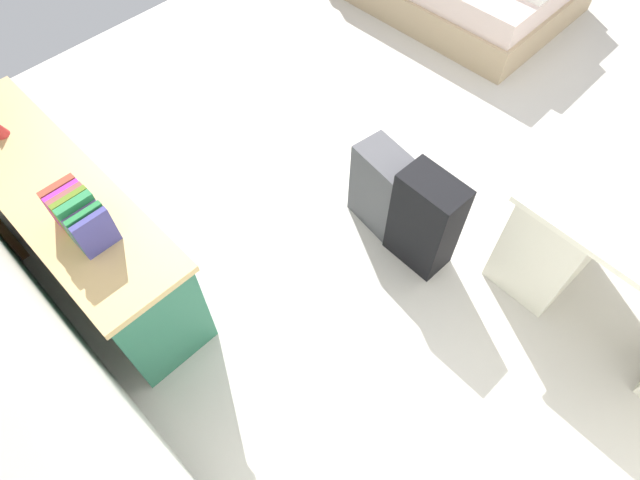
% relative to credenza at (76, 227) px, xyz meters
% --- Properties ---
extents(ground_plane, '(6.07, 6.07, 0.00)m').
position_rel_credenza_xyz_m(ground_plane, '(-1.08, -2.15, -0.37)').
color(ground_plane, beige).
extents(wall_back, '(4.80, 0.10, 2.85)m').
position_rel_credenza_xyz_m(wall_back, '(-1.08, 0.38, 1.06)').
color(wall_back, silver).
rests_on(wall_back, ground_plane).
extents(credenza, '(1.80, 0.48, 0.73)m').
position_rel_credenza_xyz_m(credenza, '(0.00, 0.00, 0.00)').
color(credenza, '#28664C').
rests_on(credenza, ground_plane).
extents(suitcase_black, '(0.37, 0.23, 0.66)m').
position_rel_credenza_xyz_m(suitcase_black, '(-1.32, -1.42, -0.04)').
color(suitcase_black, black).
rests_on(suitcase_black, ground_plane).
extents(suitcase_spare_grey, '(0.39, 0.27, 0.56)m').
position_rel_credenza_xyz_m(suitcase_spare_grey, '(-0.97, -1.46, -0.09)').
color(suitcase_spare_grey, '#4C4C51').
rests_on(suitcase_spare_grey, ground_plane).
extents(book_row, '(0.31, 0.17, 0.22)m').
position_rel_credenza_xyz_m(book_row, '(-0.38, 0.00, 0.47)').
color(book_row, '#3F3E88').
rests_on(book_row, credenza).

